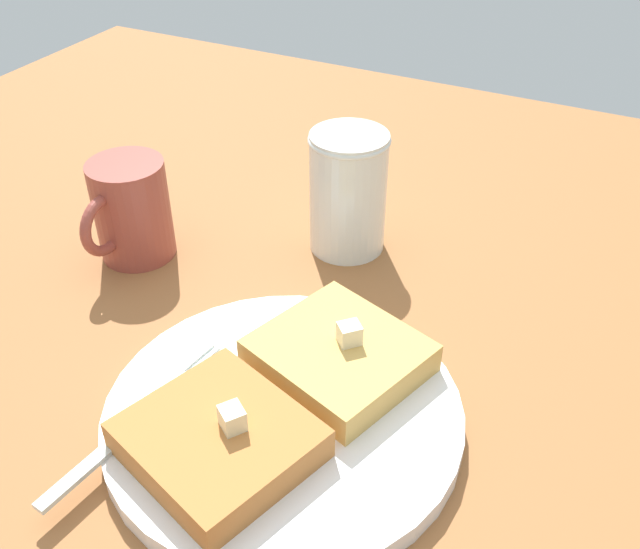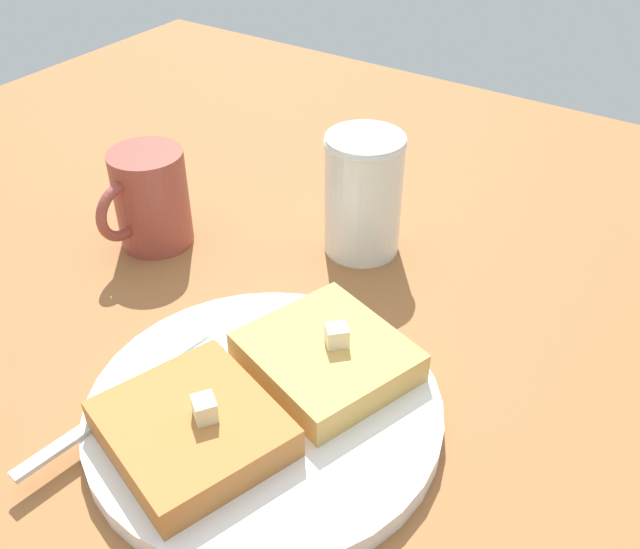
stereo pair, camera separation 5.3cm
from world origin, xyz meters
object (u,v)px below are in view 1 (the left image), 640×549
plate (284,414)px  syrup_jar (348,198)px  coffee_mug (131,211)px  fork (152,410)px

plate → syrup_jar: size_ratio=2.17×
plate → coffee_mug: bearing=-118.6°
fork → syrup_jar: syrup_jar is taller
plate → coffee_mug: 24.35cm
coffee_mug → fork: bearing=41.2°
coffee_mug → plate: bearing=61.4°
plate → syrup_jar: 22.05cm
syrup_jar → fork: bearing=-5.1°
plate → fork: (4.19, -7.39, 0.82)cm
syrup_jar → coffee_mug: (9.53, -16.01, -0.41)cm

